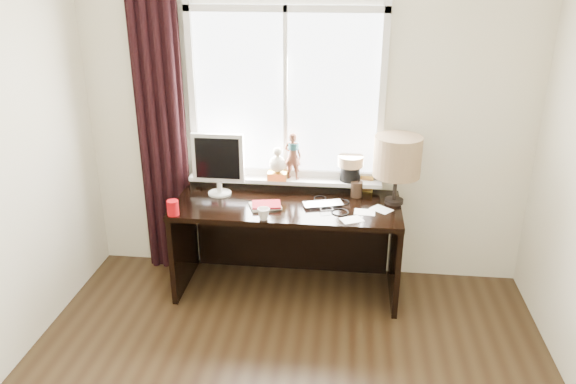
# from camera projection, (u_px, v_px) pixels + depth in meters

# --- Properties ---
(wall_back) EXTENTS (3.50, 0.00, 2.60)m
(wall_back) POSITION_uv_depth(u_px,v_px,m) (305.00, 120.00, 4.34)
(wall_back) COLOR beige
(wall_back) RESTS_ON ground
(laptop) EXTENTS (0.34, 0.27, 0.02)m
(laptop) POSITION_uv_depth(u_px,v_px,m) (323.00, 204.00, 4.18)
(laptop) COLOR silver
(laptop) RESTS_ON desk
(mug) EXTENTS (0.12, 0.12, 0.09)m
(mug) POSITION_uv_depth(u_px,v_px,m) (264.00, 213.00, 3.95)
(mug) COLOR white
(mug) RESTS_ON desk
(red_cup) EXTENTS (0.08, 0.08, 0.11)m
(red_cup) POSITION_uv_depth(u_px,v_px,m) (173.00, 208.00, 4.01)
(red_cup) COLOR #A5050B
(red_cup) RESTS_ON desk
(window) EXTENTS (1.52, 0.20, 1.40)m
(window) POSITION_uv_depth(u_px,v_px,m) (287.00, 120.00, 4.31)
(window) COLOR white
(window) RESTS_ON ground
(curtain) EXTENTS (0.38, 0.09, 2.25)m
(curtain) POSITION_uv_depth(u_px,v_px,m) (162.00, 141.00, 4.45)
(curtain) COLOR black
(curtain) RESTS_ON floor
(desk) EXTENTS (1.70, 0.70, 0.75)m
(desk) POSITION_uv_depth(u_px,v_px,m) (289.00, 227.00, 4.41)
(desk) COLOR black
(desk) RESTS_ON floor
(monitor) EXTENTS (0.40, 0.18, 0.49)m
(monitor) POSITION_uv_depth(u_px,v_px,m) (218.00, 161.00, 4.29)
(monitor) COLOR beige
(monitor) RESTS_ON desk
(notebook_stack) EXTENTS (0.26, 0.23, 0.03)m
(notebook_stack) POSITION_uv_depth(u_px,v_px,m) (266.00, 205.00, 4.15)
(notebook_stack) COLOR beige
(notebook_stack) RESTS_ON desk
(brush_holder) EXTENTS (0.09, 0.09, 0.25)m
(brush_holder) POSITION_uv_depth(u_px,v_px,m) (357.00, 189.00, 4.32)
(brush_holder) COLOR black
(brush_holder) RESTS_ON desk
(icon_frame) EXTENTS (0.10, 0.04, 0.13)m
(icon_frame) POSITION_uv_depth(u_px,v_px,m) (367.00, 184.00, 4.41)
(icon_frame) COLOR gold
(icon_frame) RESTS_ON desk
(table_lamp) EXTENTS (0.35, 0.35, 0.52)m
(table_lamp) POSITION_uv_depth(u_px,v_px,m) (397.00, 157.00, 4.09)
(table_lamp) COLOR black
(table_lamp) RESTS_ON desk
(loose_papers) EXTENTS (0.40, 0.38, 0.00)m
(loose_papers) POSITION_uv_depth(u_px,v_px,m) (366.00, 214.00, 4.05)
(loose_papers) COLOR white
(loose_papers) RESTS_ON desk
(desk_cables) EXTENTS (0.31, 0.39, 0.01)m
(desk_cables) POSITION_uv_depth(u_px,v_px,m) (335.00, 205.00, 4.18)
(desk_cables) COLOR black
(desk_cables) RESTS_ON desk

